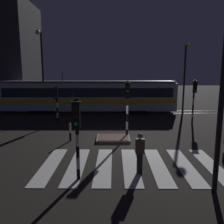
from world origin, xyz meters
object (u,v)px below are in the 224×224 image
object	(u,v)px
traffic_light_median_centre	(128,101)
tram	(89,96)
street_lamp_trackside_left	(43,63)
traffic_light_kerb_mid_left	(78,128)
traffic_light_corner_far_right	(195,95)
bollard_island_edge	(71,132)
pedestrian_waiting_at_kerb	(141,153)
traffic_light_corner_far_left	(57,99)
street_lamp_trackside_right	(187,70)

from	to	relation	value
traffic_light_median_centre	tram	xyz separation A→B (m)	(-3.35, 9.34, -0.61)
street_lamp_trackside_left	traffic_light_kerb_mid_left	bearing A→B (deg)	-68.84
traffic_light_corner_far_right	bollard_island_edge	distance (m)	10.33
street_lamp_trackside_left	pedestrian_waiting_at_kerb	world-z (taller)	street_lamp_trackside_left
traffic_light_corner_far_left	tram	size ratio (longest dim) A/B	0.17
traffic_light_corner_far_right	street_lamp_trackside_left	xyz separation A→B (m)	(-13.24, 4.20, 2.60)
street_lamp_trackside_right	street_lamp_trackside_left	xyz separation A→B (m)	(-13.88, -0.27, 0.63)
traffic_light_corner_far_left	bollard_island_edge	world-z (taller)	traffic_light_corner_far_left
traffic_light_kerb_mid_left	street_lamp_trackside_right	distance (m)	16.76
traffic_light_corner_far_left	tram	bearing A→B (deg)	68.54
traffic_light_median_centre	traffic_light_kerb_mid_left	world-z (taller)	traffic_light_median_centre
traffic_light_corner_far_left	street_lamp_trackside_left	world-z (taller)	street_lamp_trackside_left
traffic_light_median_centre	traffic_light_corner_far_right	distance (m)	6.85
tram	street_lamp_trackside_left	bearing A→B (deg)	-165.23
street_lamp_trackside_left	bollard_island_edge	xyz separation A→B (m)	(4.21, -8.88, -4.39)
tram	pedestrian_waiting_at_kerb	bearing A→B (deg)	-76.38
traffic_light_corner_far_left	street_lamp_trackside_right	distance (m)	12.60
traffic_light_kerb_mid_left	traffic_light_corner_far_right	world-z (taller)	traffic_light_corner_far_right
street_lamp_trackside_right	tram	size ratio (longest dim) A/B	0.38
traffic_light_corner_far_left	street_lamp_trackside_right	xyz separation A→B (m)	(11.60, 4.33, 2.32)
traffic_light_median_centre	pedestrian_waiting_at_kerb	distance (m)	5.43
street_lamp_trackside_left	bollard_island_edge	bearing A→B (deg)	-64.63
street_lamp_trackside_right	pedestrian_waiting_at_kerb	distance (m)	15.34
traffic_light_median_centre	tram	world-z (taller)	tram
tram	traffic_light_corner_far_right	bearing A→B (deg)	-30.92
pedestrian_waiting_at_kerb	traffic_light_corner_far_left	bearing A→B (deg)	120.77
street_lamp_trackside_right	tram	xyz separation A→B (m)	(-9.56, 0.87, -2.57)
traffic_light_kerb_mid_left	bollard_island_edge	world-z (taller)	traffic_light_kerb_mid_left
pedestrian_waiting_at_kerb	street_lamp_trackside_left	bearing A→B (deg)	120.34
traffic_light_corner_far_left	traffic_light_median_centre	bearing A→B (deg)	-37.46
traffic_light_corner_far_right	bollard_island_edge	size ratio (longest dim) A/B	3.21
street_lamp_trackside_left	street_lamp_trackside_right	bearing A→B (deg)	1.10
traffic_light_median_centre	tram	size ratio (longest dim) A/B	0.20
street_lamp_trackside_right	pedestrian_waiting_at_kerb	world-z (taller)	street_lamp_trackside_right
traffic_light_corner_far_right	street_lamp_trackside_left	world-z (taller)	street_lamp_trackside_left
traffic_light_kerb_mid_left	bollard_island_edge	bearing A→B (deg)	103.36
street_lamp_trackside_left	pedestrian_waiting_at_kerb	size ratio (longest dim) A/B	4.63
traffic_light_corner_far_right	street_lamp_trackside_left	distance (m)	14.13
street_lamp_trackside_right	traffic_light_corner_far_left	bearing A→B (deg)	-159.54
tram	street_lamp_trackside_right	bearing A→B (deg)	-5.22
traffic_light_corner_far_left	traffic_light_kerb_mid_left	bearing A→B (deg)	-72.46
bollard_island_edge	street_lamp_trackside_right	bearing A→B (deg)	43.38
street_lamp_trackside_right	traffic_light_corner_far_right	bearing A→B (deg)	-98.13
traffic_light_kerb_mid_left	tram	xyz separation A→B (m)	(-1.11, 15.18, -0.33)
street_lamp_trackside_right	bollard_island_edge	distance (m)	13.83
traffic_light_corner_far_right	bollard_island_edge	xyz separation A→B (m)	(-9.03, -4.68, -1.79)
traffic_light_kerb_mid_left	street_lamp_trackside_right	bearing A→B (deg)	59.43
pedestrian_waiting_at_kerb	traffic_light_median_centre	bearing A→B (deg)	91.88
traffic_light_median_centre	street_lamp_trackside_right	xyz separation A→B (m)	(6.20, 8.46, 1.96)
traffic_light_corner_far_left	tram	distance (m)	5.59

